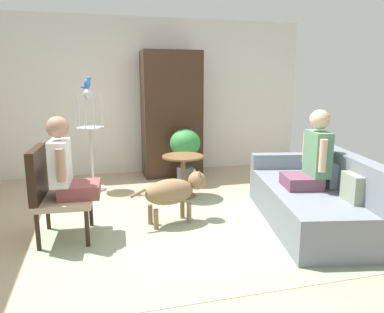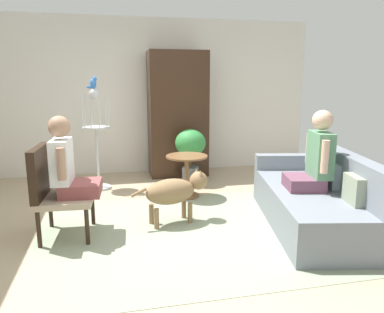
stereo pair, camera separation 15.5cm
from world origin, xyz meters
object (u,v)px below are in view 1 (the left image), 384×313
object	(u,v)px
bird_cage_stand	(91,137)
potted_plant	(185,148)
round_end_table	(183,170)
person_on_armchair	(66,166)
armoire_cabinet	(171,114)
dog	(174,191)
person_on_couch	(313,157)
armchair	(51,187)
parrot	(87,83)
couch	(312,198)

from	to	relation	value
bird_cage_stand	potted_plant	size ratio (longest dim) A/B	1.73
round_end_table	potted_plant	size ratio (longest dim) A/B	0.69
person_on_armchair	armoire_cabinet	distance (m)	2.84
person_on_armchair	dog	size ratio (longest dim) A/B	0.91
person_on_armchair	bird_cage_stand	distance (m)	1.75
armoire_cabinet	bird_cage_stand	bearing A→B (deg)	-155.84
bird_cage_stand	armoire_cabinet	xyz separation A→B (m)	(1.35, 0.60, 0.26)
potted_plant	bird_cage_stand	bearing A→B (deg)	-179.44
bird_cage_stand	armoire_cabinet	world-z (taller)	armoire_cabinet
bird_cage_stand	potted_plant	bearing A→B (deg)	0.56
potted_plant	armoire_cabinet	xyz separation A→B (m)	(-0.10, 0.59, 0.49)
person_on_couch	round_end_table	distance (m)	1.83
armchair	parrot	distance (m)	2.05
armchair	person_on_armchair	distance (m)	0.27
dog	parrot	bearing A→B (deg)	119.22
dog	couch	bearing A→B (deg)	-14.33
round_end_table	bird_cage_stand	xyz separation A→B (m)	(-1.23, 0.70, 0.41)
dog	potted_plant	world-z (taller)	potted_plant
person_on_armchair	bird_cage_stand	world-z (taller)	bird_cage_stand
bird_cage_stand	parrot	xyz separation A→B (m)	(-0.01, -0.00, 0.79)
bird_cage_stand	parrot	distance (m)	0.79
round_end_table	parrot	size ratio (longest dim) A/B	3.49
armchair	person_on_couch	xyz separation A→B (m)	(2.81, -0.31, 0.23)
dog	armoire_cabinet	distance (m)	2.37
dog	round_end_table	bearing A→B (deg)	70.45
potted_plant	couch	bearing A→B (deg)	-63.56
person_on_armchair	bird_cage_stand	xyz separation A→B (m)	(0.24, 1.74, 0.03)
armchair	bird_cage_stand	xyz separation A→B (m)	(0.40, 1.73, 0.24)
person_on_couch	round_end_table	size ratio (longest dim) A/B	1.47
parrot	bird_cage_stand	bearing A→B (deg)	0.00
person_on_couch	couch	bearing A→B (deg)	21.19
person_on_armchair	dog	distance (m)	1.21
round_end_table	potted_plant	bearing A→B (deg)	73.72
person_on_couch	dog	world-z (taller)	person_on_couch
bird_cage_stand	armoire_cabinet	size ratio (longest dim) A/B	0.72
bird_cage_stand	parrot	bearing A→B (deg)	-180.00
person_on_armchair	armoire_cabinet	xyz separation A→B (m)	(1.58, 2.34, 0.28)
couch	potted_plant	distance (m)	2.29
parrot	potted_plant	distance (m)	1.78
person_on_armchair	parrot	distance (m)	1.94
round_end_table	dog	bearing A→B (deg)	-109.55
person_on_armchair	dog	bearing A→B (deg)	5.50
person_on_couch	potted_plant	xyz separation A→B (m)	(-0.97, 2.06, -0.22)
bird_cage_stand	parrot	world-z (taller)	parrot
person_on_couch	bird_cage_stand	size ratio (longest dim) A/B	0.58
person_on_couch	bird_cage_stand	world-z (taller)	bird_cage_stand
person_on_couch	potted_plant	world-z (taller)	person_on_couch
couch	potted_plant	bearing A→B (deg)	116.44
couch	armchair	world-z (taller)	armchair
couch	dog	bearing A→B (deg)	165.67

